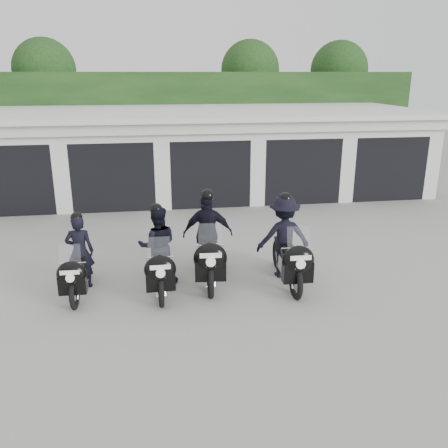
{
  "coord_description": "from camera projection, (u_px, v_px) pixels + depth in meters",
  "views": [
    {
      "loc": [
        -1.85,
        -9.53,
        4.26
      ],
      "look_at": [
        -0.34,
        0.39,
        1.05
      ],
      "focal_mm": 38.0,
      "sensor_mm": 36.0,
      "label": 1
    }
  ],
  "objects": [
    {
      "name": "police_bike_b",
      "position": [
        158.0,
        252.0,
        9.67
      ],
      "size": [
        0.83,
        2.07,
        1.8
      ],
      "rotation": [
        0.0,
        0.0,
        0.02
      ],
      "color": "black",
      "rests_on": "ground"
    },
    {
      "name": "garage_block",
      "position": [
        202.0,
        152.0,
        17.68
      ],
      "size": [
        16.4,
        6.8,
        2.96
      ],
      "color": "silver",
      "rests_on": "ground"
    },
    {
      "name": "police_bike_d",
      "position": [
        286.0,
        243.0,
        10.04
      ],
      "size": [
        1.17,
        2.22,
        1.93
      ],
      "rotation": [
        0.0,
        0.0,
        -0.02
      ],
      "color": "black",
      "rests_on": "ground"
    },
    {
      "name": "police_bike_c",
      "position": [
        208.0,
        241.0,
        10.12
      ],
      "size": [
        1.12,
        2.28,
        1.99
      ],
      "rotation": [
        0.0,
        0.0,
        -0.08
      ],
      "color": "black",
      "rests_on": "ground"
    },
    {
      "name": "background_vegetation",
      "position": [
        198.0,
        106.0,
        21.9
      ],
      "size": [
        20.0,
        3.9,
        5.8
      ],
      "color": "#153513",
      "rests_on": "ground"
    },
    {
      "name": "ground",
      "position": [
        242.0,
        274.0,
        10.53
      ],
      "size": [
        80.0,
        80.0,
        0.0
      ],
      "primitive_type": "plane",
      "color": "gray",
      "rests_on": "ground"
    },
    {
      "name": "police_bike_a",
      "position": [
        78.0,
        262.0,
        9.46
      ],
      "size": [
        0.6,
        1.92,
        1.67
      ],
      "rotation": [
        0.0,
        0.0,
        -0.03
      ],
      "color": "black",
      "rests_on": "ground"
    }
  ]
}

